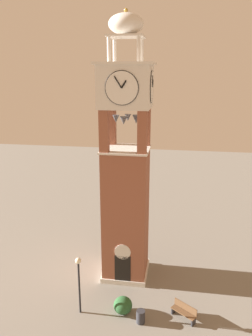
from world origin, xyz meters
name	(u,v)px	position (x,y,z in m)	size (l,w,h in m)	color
ground	(126,273)	(0.00, 0.00, 0.00)	(80.00, 80.00, 0.00)	gray
clock_tower	(126,176)	(0.00, 0.00, 7.46)	(3.53, 3.53, 17.77)	#93543D
park_bench	(184,311)	(4.16, -4.12, 0.48)	(1.55, 1.30, 0.95)	brown
lamp_post	(79,275)	(-2.11, -4.58, 2.61)	(0.36, 0.36, 3.75)	black
trash_bin	(141,317)	(1.64, -4.86, 0.40)	(0.52, 0.52, 0.80)	#2D2D33
shrub_near_entry	(123,305)	(0.47, -4.20, 0.52)	(1.14, 1.14, 1.04)	#28562D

